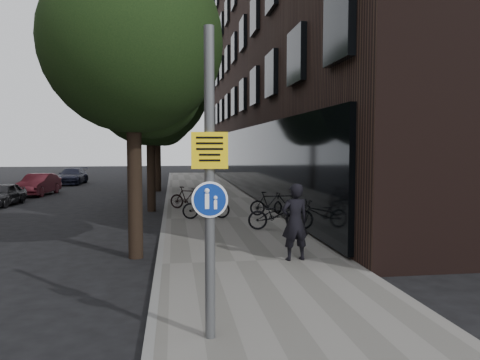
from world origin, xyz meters
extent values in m
plane|color=black|center=(0.00, 0.00, 0.00)|extent=(120.00, 120.00, 0.00)
cube|color=slate|center=(0.25, 10.00, 0.06)|extent=(4.50, 60.00, 0.12)
cube|color=slate|center=(-2.00, 10.00, 0.07)|extent=(0.15, 60.00, 0.13)
cube|color=black|center=(8.50, 22.00, 9.00)|extent=(12.00, 40.00, 18.00)
cylinder|color=black|center=(-2.60, 4.50, 1.60)|extent=(0.36, 0.36, 3.20)
sphere|color=black|center=(-2.60, 4.50, 5.30)|extent=(4.40, 4.40, 4.40)
sphere|color=black|center=(-2.20, 5.30, 4.30)|extent=(2.64, 2.64, 2.64)
cylinder|color=black|center=(-2.60, 13.00, 1.60)|extent=(0.36, 0.36, 3.20)
sphere|color=black|center=(-2.60, 13.00, 5.30)|extent=(5.00, 5.00, 5.00)
sphere|color=black|center=(-2.20, 13.80, 4.30)|extent=(3.00, 3.00, 3.00)
cylinder|color=black|center=(-2.60, 22.00, 1.60)|extent=(0.36, 0.36, 3.20)
sphere|color=black|center=(-2.60, 22.00, 5.30)|extent=(5.00, 5.00, 5.00)
sphere|color=black|center=(-2.20, 22.80, 4.30)|extent=(3.00, 3.00, 3.00)
cylinder|color=#595B5E|center=(-1.16, -0.90, 2.25)|extent=(0.14, 0.14, 4.26)
cube|color=#DBB60B|center=(-1.16, -0.90, 2.73)|extent=(0.49, 0.06, 0.49)
cylinder|color=navy|center=(-1.16, -0.90, 2.06)|extent=(0.44, 0.04, 0.44)
cylinder|color=white|center=(-1.16, -0.90, 2.06)|extent=(0.49, 0.04, 0.49)
imported|color=black|center=(1.14, 3.26, 1.02)|extent=(0.71, 0.51, 1.80)
imported|color=black|center=(1.59, 7.24, 0.60)|extent=(1.88, 0.82, 0.96)
imported|color=black|center=(2.00, 10.33, 0.58)|extent=(1.53, 0.47, 0.92)
imported|color=black|center=(-0.47, 9.87, 0.58)|extent=(1.78, 0.68, 0.92)
imported|color=black|center=(-1.09, 12.62, 0.60)|extent=(1.61, 1.12, 0.95)
imported|color=black|center=(-9.61, 15.92, 0.53)|extent=(1.53, 3.22, 1.06)
imported|color=maroon|center=(-9.28, 20.63, 0.61)|extent=(1.74, 3.83, 1.22)
imported|color=#1A1C2F|center=(-9.04, 28.36, 0.59)|extent=(1.83, 4.16, 1.19)
camera|label=1|loc=(-1.65, -7.25, 2.78)|focal=35.00mm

